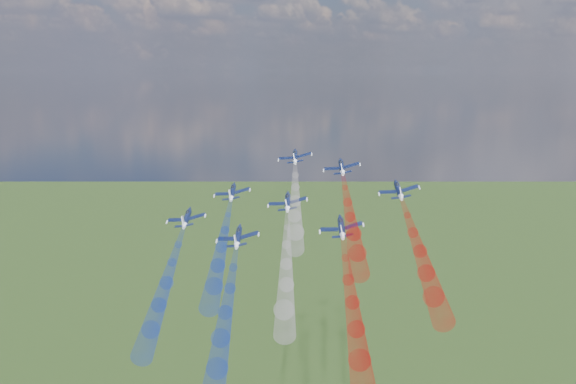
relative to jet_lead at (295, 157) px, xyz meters
The scene contains 16 objects.
jet_lead is the anchor object (origin of this frame).
trail_lead 26.29m from the jet_lead, 53.72° to the right, with size 3.64×42.91×3.64m, color white, non-canonical shape.
jet_inner_left 21.42m from the jet_lead, 98.55° to the right, with size 8.75×10.93×2.92m, color black, non-canonical shape.
trail_inner_left 44.39m from the jet_lead, 73.52° to the right, with size 3.64×42.91×3.64m, color blue, non-canonical shape.
jet_inner_right 17.56m from the jet_lead, 16.42° to the right, with size 8.75×10.93×2.92m, color black, non-canonical shape.
trail_inner_right 41.46m from the jet_lead, 38.64° to the right, with size 3.64×42.91×3.64m, color red, non-canonical shape.
jet_outer_left 36.34m from the jet_lead, 95.34° to the right, with size 8.75×10.93×2.92m, color black, non-canonical shape.
trail_outer_left 58.91m from the jet_lead, 77.92° to the right, with size 3.64×42.91×3.64m, color blue, non-canonical shape.
jet_center_third 26.98m from the jet_lead, 57.22° to the right, with size 8.75×10.93×2.92m, color black, non-canonical shape.
trail_center_third 53.24m from the jet_lead, 55.49° to the right, with size 3.64×42.91×3.64m, color white, non-canonical shape.
jet_outer_right 35.85m from the jet_lead, 16.52° to the right, with size 8.75×10.93×2.92m, color black, non-canonical shape.
trail_outer_right 58.91m from the jet_lead, 31.91° to the right, with size 3.64×42.91×3.64m, color red, non-canonical shape.
jet_rear_left 41.42m from the jet_lead, 70.07° to the right, with size 8.75×10.93×2.92m, color black, non-canonical shape.
trail_rear_left 67.09m from the jet_lead, 63.71° to the right, with size 3.64×42.91×3.64m, color blue, non-canonical shape.
jet_rear_right 42.91m from the jet_lead, 41.55° to the right, with size 8.75×10.93×2.92m, color black, non-canonical shape.
trail_rear_right 68.83m from the jet_lead, 46.14° to the right, with size 3.64×42.91×3.64m, color red, non-canonical shape.
Camera 1 is at (89.20, -143.53, 158.68)m, focal length 42.99 mm.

